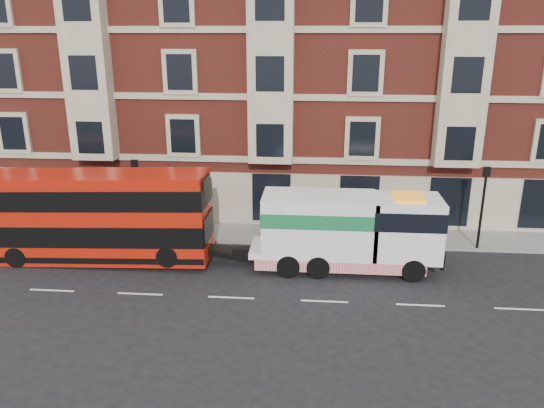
{
  "coord_description": "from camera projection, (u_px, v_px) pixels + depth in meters",
  "views": [
    {
      "loc": [
        3.46,
        -20.18,
        10.88
      ],
      "look_at": [
        1.44,
        4.0,
        2.98
      ],
      "focal_mm": 35.0,
      "sensor_mm": 36.0,
      "label": 1
    }
  ],
  "objects": [
    {
      "name": "ground",
      "position": [
        231.0,
        298.0,
        22.76
      ],
      "size": [
        120.0,
        120.0,
        0.0
      ],
      "primitive_type": "plane",
      "color": "black",
      "rests_on": "ground"
    },
    {
      "name": "sidewalk",
      "position": [
        252.0,
        233.0,
        29.85
      ],
      "size": [
        90.0,
        3.0,
        0.15
      ],
      "primitive_type": "cube",
      "color": "slate",
      "rests_on": "ground"
    },
    {
      "name": "victorian_terrace",
      "position": [
        272.0,
        45.0,
        33.82
      ],
      "size": [
        45.0,
        12.0,
        20.4
      ],
      "color": "maroon",
      "rests_on": "ground"
    },
    {
      "name": "lamp_post_west",
      "position": [
        137.0,
        193.0,
        28.29
      ],
      "size": [
        0.35,
        0.15,
        4.35
      ],
      "color": "black",
      "rests_on": "sidewalk"
    },
    {
      "name": "lamp_post_east",
      "position": [
        483.0,
        202.0,
        26.86
      ],
      "size": [
        0.35,
        0.15,
        4.35
      ],
      "color": "black",
      "rests_on": "sidewalk"
    },
    {
      "name": "double_decker_bus",
      "position": [
        96.0,
        215.0,
        25.79
      ],
      "size": [
        11.04,
        2.53,
        4.47
      ],
      "color": "#BB190A",
      "rests_on": "ground"
    },
    {
      "name": "tow_truck",
      "position": [
        345.0,
        231.0,
        24.97
      ],
      "size": [
        8.84,
        2.61,
        3.68
      ],
      "color": "white",
      "rests_on": "ground"
    },
    {
      "name": "pedestrian",
      "position": [
        109.0,
        217.0,
        29.94
      ],
      "size": [
        0.6,
        0.43,
        1.53
      ],
      "primitive_type": "imported",
      "rotation": [
        0.0,
        0.0,
        -0.11
      ],
      "color": "#1D1B36",
      "rests_on": "sidewalk"
    }
  ]
}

